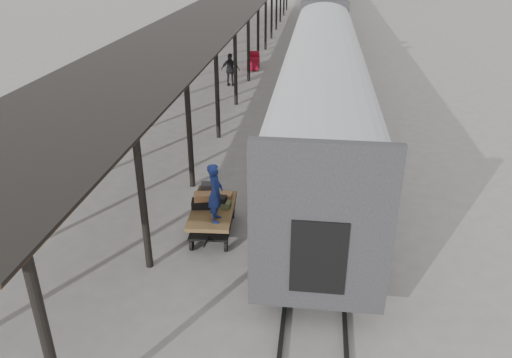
{
  "coord_description": "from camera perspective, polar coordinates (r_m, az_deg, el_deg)",
  "views": [
    {
      "loc": [
        2.97,
        -12.92,
        8.18
      ],
      "look_at": [
        1.32,
        0.37,
        1.7
      ],
      "focal_mm": 35.0,
      "sensor_mm": 36.0,
      "label": 1
    }
  ],
  "objects": [
    {
      "name": "suitcase_stack",
      "position": [
        15.26,
        -5.32,
        -2.05
      ],
      "size": [
        1.19,
        1.04,
        0.59
      ],
      "rotation": [
        0.0,
        0.0,
        0.06
      ],
      "color": "#323234",
      "rests_on": "baggage_cart"
    },
    {
      "name": "rails",
      "position": [
        47.62,
        7.55,
        15.78
      ],
      "size": [
        1.54,
        150.0,
        0.12
      ],
      "color": "black",
      "rests_on": "ground"
    },
    {
      "name": "train",
      "position": [
        47.03,
        7.74,
        18.9
      ],
      "size": [
        3.45,
        76.01,
        4.01
      ],
      "color": "silver",
      "rests_on": "ground"
    },
    {
      "name": "baggage_cart",
      "position": [
        15.16,
        -4.96,
        -4.07
      ],
      "size": [
        1.4,
        2.47,
        0.86
      ],
      "rotation": [
        0.0,
        0.0,
        0.06
      ],
      "color": "brown",
      "rests_on": "ground"
    },
    {
      "name": "pedestrian",
      "position": [
        30.97,
        -2.93,
        12.35
      ],
      "size": [
        1.19,
        0.57,
        1.97
      ],
      "primitive_type": "imported",
      "rotation": [
        0.0,
        0.0,
        3.06
      ],
      "color": "black",
      "rests_on": "ground"
    },
    {
      "name": "porter",
      "position": [
        14.03,
        -4.66,
        -1.59
      ],
      "size": [
        0.47,
        0.67,
        1.76
      ],
      "primitive_type": "imported",
      "rotation": [
        0.0,
        0.0,
        1.65
      ],
      "color": "navy",
      "rests_on": "baggage_cart"
    },
    {
      "name": "canopy",
      "position": [
        37.7,
        -2.84,
        19.43
      ],
      "size": [
        4.9,
        64.3,
        4.15
      ],
      "color": "#422B19",
      "rests_on": "ground"
    },
    {
      "name": "luggage_tug",
      "position": [
        35.19,
        -0.29,
        13.26
      ],
      "size": [
        0.87,
        1.35,
        1.16
      ],
      "rotation": [
        0.0,
        0.0,
        0.06
      ],
      "color": "maroon",
      "rests_on": "ground"
    },
    {
      "name": "ground",
      "position": [
        15.57,
        -5.01,
        -5.97
      ],
      "size": [
        160.0,
        160.0,
        0.0
      ],
      "primitive_type": "plane",
      "color": "slate",
      "rests_on": "ground"
    }
  ]
}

